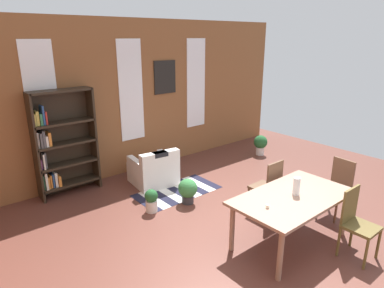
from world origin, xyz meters
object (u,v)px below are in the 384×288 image
(dining_table, at_px, (293,201))
(dining_chair_far_right, at_px, (268,186))
(potted_plant_corner, at_px, (188,190))
(vase_on_table, at_px, (297,186))
(potted_plant_window, at_px, (151,200))
(potted_plant_by_shelf, at_px, (260,144))
(dining_chair_head_right, at_px, (337,186))
(bookshelf_tall, at_px, (61,144))
(armchair_white, at_px, (154,171))
(dining_chair_near_right, at_px, (356,221))

(dining_table, distance_m, dining_chair_far_right, 0.84)
(potted_plant_corner, bearing_deg, dining_table, -78.55)
(vase_on_table, height_order, potted_plant_window, vase_on_table)
(dining_chair_far_right, relative_size, potted_plant_by_shelf, 1.90)
(vase_on_table, bearing_deg, dining_chair_head_right, -0.30)
(vase_on_table, relative_size, potted_plant_corner, 0.56)
(dining_table, height_order, bookshelf_tall, bookshelf_tall)
(dining_chair_head_right, distance_m, potted_plant_corner, 2.50)
(armchair_white, relative_size, potted_plant_by_shelf, 1.78)
(dining_chair_far_right, bearing_deg, dining_chair_head_right, -40.26)
(bookshelf_tall, bearing_deg, dining_table, -62.53)
(dining_chair_far_right, bearing_deg, bookshelf_tall, 128.11)
(dining_chair_far_right, xyz_separation_m, bookshelf_tall, (-2.29, 2.93, 0.46))
(vase_on_table, distance_m, potted_plant_window, 2.39)
(vase_on_table, distance_m, dining_chair_far_right, 0.87)
(dining_table, distance_m, potted_plant_window, 2.31)
(dining_chair_far_right, xyz_separation_m, armchair_white, (-0.77, 2.22, -0.23))
(dining_chair_near_right, xyz_separation_m, potted_plant_by_shelf, (2.25, 3.43, -0.22))
(potted_plant_window, bearing_deg, dining_chair_head_right, -41.30)
(dining_chair_far_right, xyz_separation_m, potted_plant_corner, (-0.78, 1.14, -0.26))
(potted_plant_corner, bearing_deg, dining_chair_near_right, -73.28)
(dining_chair_far_right, height_order, dining_chair_near_right, same)
(dining_chair_near_right, relative_size, bookshelf_tall, 0.48)
(dining_table, height_order, dining_chair_head_right, dining_chair_head_right)
(dining_chair_far_right, distance_m, potted_plant_window, 1.96)
(dining_table, bearing_deg, armchair_white, 97.19)
(dining_chair_far_right, relative_size, bookshelf_tall, 0.48)
(potted_plant_window, bearing_deg, dining_chair_far_right, -41.91)
(bookshelf_tall, xyz_separation_m, potted_plant_window, (0.85, -1.63, -0.76))
(armchair_white, bearing_deg, dining_chair_far_right, -70.87)
(armchair_white, bearing_deg, potted_plant_corner, -90.31)
(dining_chair_far_right, distance_m, bookshelf_tall, 3.75)
(bookshelf_tall, relative_size, potted_plant_corner, 4.30)
(potted_plant_by_shelf, bearing_deg, vase_on_table, -133.70)
(bookshelf_tall, xyz_separation_m, armchair_white, (1.52, -0.71, -0.69))
(dining_chair_head_right, relative_size, bookshelf_tall, 0.48)
(dining_chair_near_right, xyz_separation_m, bookshelf_tall, (-2.29, 4.37, 0.46))
(bookshelf_tall, relative_size, potted_plant_by_shelf, 3.92)
(bookshelf_tall, distance_m, armchair_white, 1.82)
(bookshelf_tall, bearing_deg, dining_chair_near_right, -62.29)
(bookshelf_tall, xyz_separation_m, potted_plant_by_shelf, (4.54, -0.94, -0.68))
(bookshelf_tall, bearing_deg, potted_plant_window, -62.39)
(potted_plant_by_shelf, xyz_separation_m, potted_plant_corner, (-3.02, -0.84, -0.04))
(dining_table, bearing_deg, potted_plant_window, 117.35)
(dining_table, bearing_deg, potted_plant_by_shelf, 45.65)
(vase_on_table, bearing_deg, dining_chair_near_right, -64.80)
(dining_chair_near_right, relative_size, armchair_white, 1.07)
(dining_table, height_order, armchair_white, armchair_white)
(potted_plant_corner, bearing_deg, armchair_white, 89.69)
(dining_table, xyz_separation_m, dining_chair_near_right, (0.40, -0.72, -0.14))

